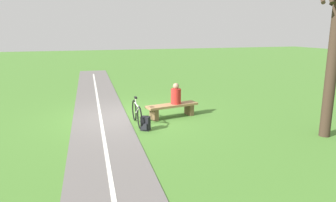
{
  "coord_description": "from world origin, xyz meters",
  "views": [
    {
      "loc": [
        1.98,
        10.94,
        3.08
      ],
      "look_at": [
        -0.86,
        2.16,
        1.01
      ],
      "focal_mm": 33.87,
      "sensor_mm": 36.0,
      "label": 1
    }
  ],
  "objects_px": {
    "bench": "(172,108)",
    "backpack": "(145,124)",
    "bicycle": "(137,113)",
    "tree_near_bench": "(332,59)",
    "person_seated": "(176,95)"
  },
  "relations": [
    {
      "from": "bench",
      "to": "backpack",
      "type": "height_order",
      "value": "bench"
    },
    {
      "from": "bench",
      "to": "backpack",
      "type": "distance_m",
      "value": 1.76
    },
    {
      "from": "backpack",
      "to": "bicycle",
      "type": "bearing_deg",
      "value": -80.96
    },
    {
      "from": "bicycle",
      "to": "backpack",
      "type": "bearing_deg",
      "value": 11.31
    },
    {
      "from": "person_seated",
      "to": "tree_near_bench",
      "type": "relative_size",
      "value": 0.15
    },
    {
      "from": "bench",
      "to": "person_seated",
      "type": "distance_m",
      "value": 0.49
    },
    {
      "from": "backpack",
      "to": "tree_near_bench",
      "type": "relative_size",
      "value": 0.09
    },
    {
      "from": "backpack",
      "to": "tree_near_bench",
      "type": "xyz_separation_m",
      "value": [
        -4.91,
        2.15,
        2.07
      ]
    },
    {
      "from": "bench",
      "to": "bicycle",
      "type": "height_order",
      "value": "bicycle"
    },
    {
      "from": "bench",
      "to": "bicycle",
      "type": "relative_size",
      "value": 1.15
    },
    {
      "from": "person_seated",
      "to": "backpack",
      "type": "height_order",
      "value": "person_seated"
    },
    {
      "from": "bicycle",
      "to": "tree_near_bench",
      "type": "height_order",
      "value": "tree_near_bench"
    },
    {
      "from": "bench",
      "to": "person_seated",
      "type": "xyz_separation_m",
      "value": [
        -0.16,
        -0.03,
        0.46
      ]
    },
    {
      "from": "bench",
      "to": "tree_near_bench",
      "type": "distance_m",
      "value": 5.31
    },
    {
      "from": "tree_near_bench",
      "to": "bicycle",
      "type": "bearing_deg",
      "value": -29.73
    }
  ]
}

